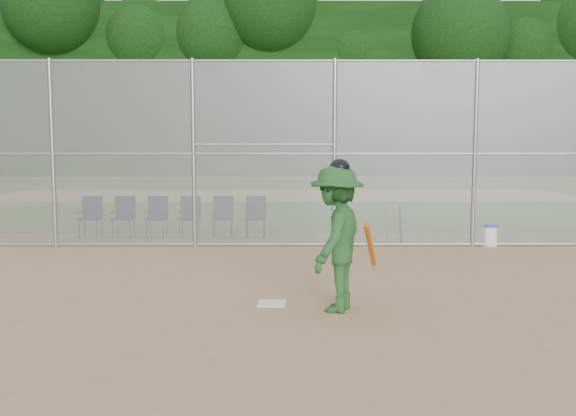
{
  "coord_description": "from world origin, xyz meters",
  "views": [
    {
      "loc": [
        -0.05,
        -8.7,
        2.28
      ],
      "look_at": [
        0.0,
        2.5,
        1.1
      ],
      "focal_mm": 40.0,
      "sensor_mm": 36.0,
      "label": 1
    }
  ],
  "objects_px": {
    "batter_at_plate": "(337,238)",
    "water_cooler": "(489,235)",
    "home_plate": "(272,303)",
    "chair_0": "(90,217)"
  },
  "relations": [
    {
      "from": "batter_at_plate",
      "to": "water_cooler",
      "type": "xyz_separation_m",
      "value": [
        3.76,
        5.35,
        -0.75
      ]
    },
    {
      "from": "water_cooler",
      "to": "chair_0",
      "type": "bearing_deg",
      "value": 172.17
    },
    {
      "from": "batter_at_plate",
      "to": "chair_0",
      "type": "bearing_deg",
      "value": 128.77
    },
    {
      "from": "home_plate",
      "to": "chair_0",
      "type": "relative_size",
      "value": 0.4
    },
    {
      "from": "home_plate",
      "to": "batter_at_plate",
      "type": "distance_m",
      "value": 1.36
    },
    {
      "from": "batter_at_plate",
      "to": "water_cooler",
      "type": "distance_m",
      "value": 6.59
    },
    {
      "from": "home_plate",
      "to": "water_cooler",
      "type": "bearing_deg",
      "value": 47.24
    },
    {
      "from": "home_plate",
      "to": "chair_0",
      "type": "xyz_separation_m",
      "value": [
        -4.42,
        6.26,
        0.47
      ]
    },
    {
      "from": "batter_at_plate",
      "to": "home_plate",
      "type": "bearing_deg",
      "value": 159.11
    },
    {
      "from": "batter_at_plate",
      "to": "water_cooler",
      "type": "height_order",
      "value": "batter_at_plate"
    }
  ]
}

